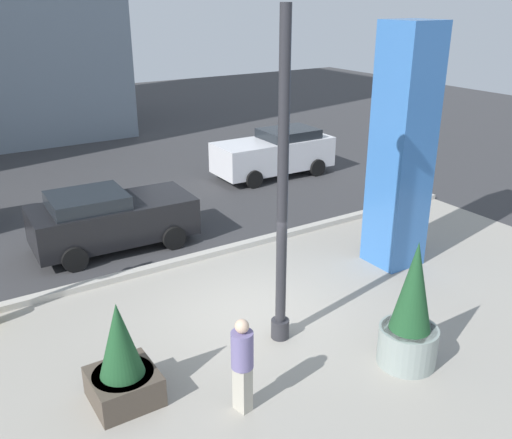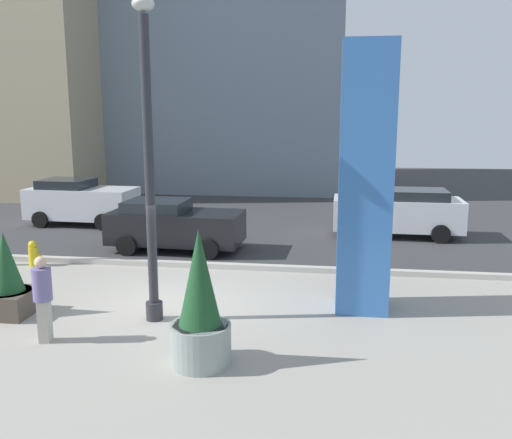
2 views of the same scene
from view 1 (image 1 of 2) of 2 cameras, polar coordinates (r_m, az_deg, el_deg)
ground_plane at (r=15.34m, az=-8.06°, el=-3.00°), size 60.00×60.00×0.00m
plaza_pavement at (r=10.85m, az=5.89°, el=-14.22°), size 18.00×10.00×0.02m
curb_strip at (r=14.58m, az=-6.61°, el=-3.94°), size 18.00×0.24×0.16m
lamp_post at (r=10.12m, az=2.70°, el=3.53°), size 0.44×0.44×6.56m
art_pillar_blue at (r=13.98m, az=14.48°, el=6.81°), size 1.14×1.14×5.85m
potted_plant_mid_plaza at (r=9.79m, az=-13.36°, el=-13.77°), size 1.07×1.07×1.85m
potted_plant_near_left at (r=10.64m, az=15.30°, el=-9.29°), size 1.07×1.07×2.45m
car_intersection at (r=15.51m, az=-14.42°, el=0.11°), size 4.28×2.22×1.61m
car_far_lane at (r=21.27m, az=1.90°, el=6.74°), size 4.51×2.06×1.70m
pedestrian_crossing at (r=9.24m, az=-1.39°, el=-14.04°), size 0.42×0.42×1.70m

